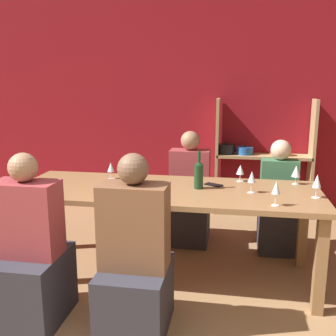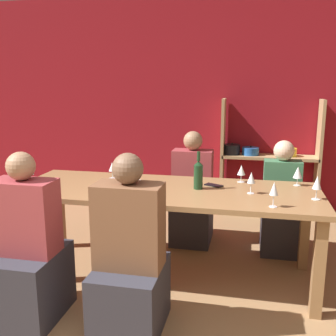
# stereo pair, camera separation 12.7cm
# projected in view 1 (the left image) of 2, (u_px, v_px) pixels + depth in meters

# --- Properties ---
(wall_back_red) EXTENTS (8.80, 0.06, 2.70)m
(wall_back_red) POSITION_uv_depth(u_px,v_px,m) (201.00, 105.00, 5.04)
(wall_back_red) COLOR maroon
(wall_back_red) RESTS_ON ground_plane
(shelf_unit) EXTENTS (1.17, 0.30, 1.44)m
(shelf_unit) POSITION_uv_depth(u_px,v_px,m) (262.00, 175.00, 4.90)
(shelf_unit) COLOR tan
(shelf_unit) RESTS_ON ground_plane
(dining_table) EXTENTS (2.49, 0.92, 0.77)m
(dining_table) POSITION_uv_depth(u_px,v_px,m) (166.00, 198.00, 3.24)
(dining_table) COLOR olive
(dining_table) RESTS_ON ground_plane
(mixing_bowl) EXTENTS (0.24, 0.24, 0.10)m
(mixing_bowl) POSITION_uv_depth(u_px,v_px,m) (129.00, 188.00, 3.04)
(mixing_bowl) COLOR #B7BABC
(mixing_bowl) RESTS_ON dining_table
(wine_bottle_green) EXTENTS (0.07, 0.07, 0.31)m
(wine_bottle_green) POSITION_uv_depth(u_px,v_px,m) (199.00, 174.00, 3.19)
(wine_bottle_green) COLOR #19381E
(wine_bottle_green) RESTS_ON dining_table
(wine_glass_empty_a) EXTENTS (0.08, 0.08, 0.16)m
(wine_glass_empty_a) POSITION_uv_depth(u_px,v_px,m) (296.00, 171.00, 3.33)
(wine_glass_empty_a) COLOR white
(wine_glass_empty_a) RESTS_ON dining_table
(wine_glass_red_a) EXTENTS (0.06, 0.06, 0.17)m
(wine_glass_red_a) POSITION_uv_depth(u_px,v_px,m) (252.00, 178.00, 3.07)
(wine_glass_red_a) COLOR white
(wine_glass_red_a) RESTS_ON dining_table
(wine_glass_red_b) EXTENTS (0.06, 0.06, 0.15)m
(wine_glass_red_b) POSITION_uv_depth(u_px,v_px,m) (111.00, 168.00, 3.52)
(wine_glass_red_b) COLOR white
(wine_glass_red_b) RESTS_ON dining_table
(wine_glass_white_a) EXTENTS (0.06, 0.06, 0.18)m
(wine_glass_white_a) POSITION_uv_depth(u_px,v_px,m) (276.00, 188.00, 2.74)
(wine_glass_white_a) COLOR white
(wine_glass_white_a) RESTS_ON dining_table
(wine_glass_empty_b) EXTENTS (0.07, 0.07, 0.18)m
(wine_glass_empty_b) POSITION_uv_depth(u_px,v_px,m) (27.00, 172.00, 3.26)
(wine_glass_empty_b) COLOR white
(wine_glass_empty_b) RESTS_ON dining_table
(wine_glass_red_c) EXTENTS (0.07, 0.07, 0.15)m
(wine_glass_red_c) POSITION_uv_depth(u_px,v_px,m) (240.00, 170.00, 3.43)
(wine_glass_red_c) COLOR white
(wine_glass_red_c) RESTS_ON dining_table
(wine_glass_white_b) EXTENTS (0.07, 0.07, 0.18)m
(wine_glass_white_b) POSITION_uv_depth(u_px,v_px,m) (317.00, 182.00, 2.93)
(wine_glass_white_b) COLOR white
(wine_glass_white_b) RESTS_ON dining_table
(cell_phone) EXTENTS (0.17, 0.13, 0.01)m
(cell_phone) POSITION_uv_depth(u_px,v_px,m) (214.00, 185.00, 3.32)
(cell_phone) COLOR black
(cell_phone) RESTS_ON dining_table
(person_near_a) EXTENTS (0.43, 0.54, 1.20)m
(person_near_a) POSITION_uv_depth(u_px,v_px,m) (135.00, 269.00, 2.56)
(person_near_a) COLOR #2D2D38
(person_near_a) RESTS_ON ground_plane
(person_far_a) EXTENTS (0.35, 0.43, 1.10)m
(person_far_a) POSITION_uv_depth(u_px,v_px,m) (277.00, 210.00, 3.84)
(person_far_a) COLOR #2D2D38
(person_far_a) RESTS_ON ground_plane
(person_near_b) EXTENTS (0.43, 0.54, 1.18)m
(person_near_b) POSITION_uv_depth(u_px,v_px,m) (31.00, 262.00, 2.67)
(person_near_b) COLOR #2D2D38
(person_near_b) RESTS_ON ground_plane
(person_far_b) EXTENTS (0.40, 0.50, 1.15)m
(person_far_b) POSITION_uv_depth(u_px,v_px,m) (190.00, 202.00, 4.06)
(person_far_b) COLOR #2D2D38
(person_far_b) RESTS_ON ground_plane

